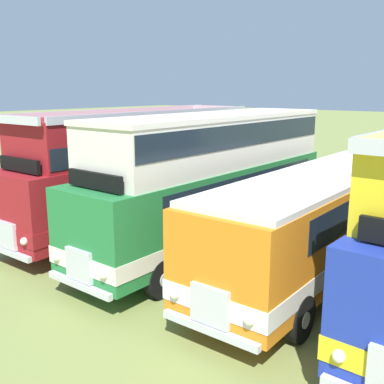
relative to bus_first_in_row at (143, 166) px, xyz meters
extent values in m
plane|color=olive|center=(7.35, -0.52, -2.36)|extent=(200.00, 200.00, 0.00)
cube|color=maroon|center=(0.00, -0.12, -0.66)|extent=(2.94, 11.31, 2.30)
cube|color=maroon|center=(0.00, -0.12, -1.26)|extent=(2.98, 11.35, 0.44)
cube|color=#19232D|center=(-0.01, 0.28, -0.06)|extent=(2.88, 8.91, 0.76)
cube|color=#19232D|center=(0.22, -5.66, -0.01)|extent=(2.20, 0.19, 0.90)
cube|color=silver|center=(0.23, -5.77, -1.26)|extent=(0.90, 0.16, 0.80)
cube|color=silver|center=(0.23, -5.80, -1.76)|extent=(2.30, 0.23, 0.16)
sphere|color=#EAEACC|center=(1.13, -5.75, -1.26)|extent=(0.22, 0.22, 0.22)
cube|color=maroon|center=(-0.01, 0.13, 1.24)|extent=(2.81, 10.40, 1.50)
cube|color=silver|center=(0.21, -5.22, 2.04)|extent=(2.40, 0.19, 0.24)
cube|color=silver|center=(-0.19, 4.79, 2.04)|extent=(2.40, 0.19, 0.24)
cube|color=silver|center=(1.19, 0.18, 2.04)|extent=(0.51, 10.31, 0.24)
cube|color=silver|center=(-1.20, 0.08, 2.04)|extent=(0.51, 10.31, 0.24)
cube|color=#19232D|center=(-0.01, 0.13, 0.94)|extent=(2.84, 10.30, 0.64)
cube|color=black|center=(0.20, -5.17, 0.74)|extent=(1.90, 0.20, 0.40)
cylinder|color=black|center=(1.31, -4.08, -1.84)|extent=(0.32, 1.05, 1.04)
cylinder|color=silver|center=(1.46, -4.07, -1.84)|extent=(0.03, 0.36, 0.36)
cylinder|color=black|center=(-0.99, -4.17, -1.84)|extent=(0.32, 1.05, 1.04)
cylinder|color=silver|center=(-1.14, -4.17, -1.84)|extent=(0.03, 0.36, 0.36)
cylinder|color=black|center=(1.00, 3.73, -1.84)|extent=(0.32, 1.05, 1.04)
cylinder|color=silver|center=(1.15, 3.74, -1.84)|extent=(0.03, 0.36, 0.36)
cylinder|color=black|center=(-1.30, 3.64, -1.84)|extent=(0.32, 1.05, 1.04)
cylinder|color=silver|center=(-1.45, 3.64, -1.84)|extent=(0.03, 0.36, 0.36)
cube|color=#237538|center=(3.68, -0.50, -0.66)|extent=(2.73, 10.67, 2.30)
cube|color=silver|center=(3.68, -0.50, -1.26)|extent=(2.77, 10.71, 0.44)
cube|color=#19232D|center=(3.67, -0.10, -0.06)|extent=(2.70, 8.27, 0.76)
cube|color=#19232D|center=(3.79, -5.75, -0.01)|extent=(2.20, 0.15, 0.90)
cube|color=silver|center=(3.79, -5.86, -1.26)|extent=(0.90, 0.14, 0.80)
cube|color=silver|center=(3.79, -5.89, -1.76)|extent=(2.30, 0.19, 0.16)
sphere|color=#EAEACC|center=(4.69, -5.85, -1.26)|extent=(0.22, 0.22, 0.22)
sphere|color=#EAEACC|center=(2.89, -5.89, -1.26)|extent=(0.22, 0.22, 0.22)
cube|color=silver|center=(3.67, -0.25, 1.24)|extent=(2.61, 9.76, 1.50)
cube|color=silver|center=(3.67, -0.25, 2.06)|extent=(2.67, 9.86, 0.14)
cube|color=#19232D|center=(3.67, -0.25, 1.54)|extent=(2.64, 9.66, 0.68)
cube|color=black|center=(3.78, -5.26, 0.74)|extent=(1.90, 0.16, 0.40)
cylinder|color=black|center=(4.91, -4.18, -1.84)|extent=(0.30, 1.05, 1.04)
cylinder|color=silver|center=(5.06, -4.18, -1.84)|extent=(0.03, 0.36, 0.36)
cylinder|color=black|center=(2.61, -4.23, -1.84)|extent=(0.30, 1.05, 1.04)
cylinder|color=silver|center=(2.46, -4.24, -1.84)|extent=(0.03, 0.36, 0.36)
cylinder|color=black|center=(4.75, 3.03, -1.84)|extent=(0.30, 1.05, 1.04)
cylinder|color=silver|center=(4.90, 3.03, -1.84)|extent=(0.03, 0.36, 0.36)
cylinder|color=black|center=(2.45, 2.98, -1.84)|extent=(0.30, 1.05, 1.04)
cylinder|color=silver|center=(2.30, 2.98, -1.84)|extent=(0.03, 0.36, 0.36)
cube|color=orange|center=(7.35, -0.19, -0.66)|extent=(2.85, 10.63, 2.30)
cube|color=white|center=(7.35, -0.19, -1.26)|extent=(2.90, 10.67, 0.44)
cube|color=#19232D|center=(7.34, 0.21, -0.06)|extent=(2.80, 8.23, 0.76)
cube|color=#19232D|center=(7.53, -5.40, -0.01)|extent=(2.20, 0.17, 0.90)
cube|color=silver|center=(7.53, -5.51, -1.26)|extent=(0.90, 0.15, 0.80)
cube|color=silver|center=(7.53, -5.54, -1.76)|extent=(2.30, 0.22, 0.16)
sphere|color=#EAEACC|center=(8.43, -5.49, -1.26)|extent=(0.22, 0.22, 0.22)
sphere|color=#EAEACC|center=(6.63, -5.55, -1.26)|extent=(0.22, 0.22, 0.22)
cube|color=white|center=(7.35, -0.19, 0.56)|extent=(2.80, 10.23, 0.14)
cylinder|color=black|center=(8.62, -3.83, -1.84)|extent=(0.31, 1.05, 1.04)
cylinder|color=silver|center=(8.77, -3.82, -1.84)|extent=(0.03, 0.36, 0.36)
cylinder|color=black|center=(6.33, -3.90, -1.84)|extent=(0.31, 1.05, 1.04)
cylinder|color=silver|center=(6.18, -3.91, -1.84)|extent=(0.03, 0.36, 0.36)
cylinder|color=black|center=(6.09, 3.25, -1.84)|extent=(0.31, 1.05, 1.04)
cylinder|color=silver|center=(5.94, 3.24, -1.84)|extent=(0.03, 0.36, 0.36)
sphere|color=#EAEACC|center=(10.17, -5.57, -1.26)|extent=(0.22, 0.22, 0.22)
cylinder|color=black|center=(9.91, -3.91, -1.84)|extent=(0.29, 1.04, 1.04)
cylinder|color=silver|center=(9.76, -3.91, -1.84)|extent=(0.02, 0.36, 0.36)
cylinder|color=#8C704C|center=(-3.00, 11.93, -1.84)|extent=(0.08, 0.08, 1.05)
cylinder|color=#8C704C|center=(3.90, 11.93, -1.84)|extent=(0.08, 0.08, 1.05)
camera|label=1|loc=(12.61, -12.13, 2.91)|focal=43.15mm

